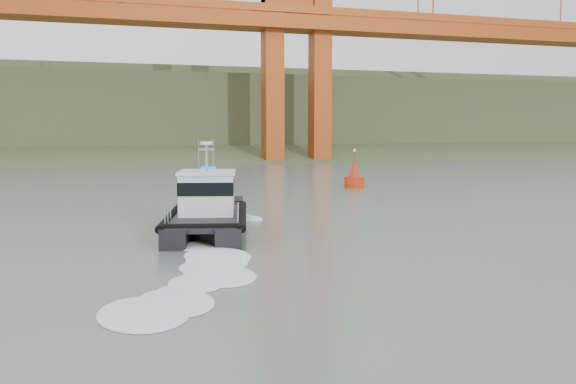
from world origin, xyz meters
name	(u,v)px	position (x,y,z in m)	size (l,w,h in m)	color
ground	(378,266)	(0.00, 0.00, 0.00)	(400.00, 400.00, 0.00)	#505F5B
headlands	(132,122)	(0.00, 125.50, 7.05)	(500.00, 105.36, 27.12)	#3C4929
patrol_boat	(207,209)	(-4.97, 10.59, 1.26)	(6.21, 10.96, 5.03)	black
nav_buoy	(354,177)	(12.99, 31.72, 1.02)	(1.85, 1.85, 3.86)	red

